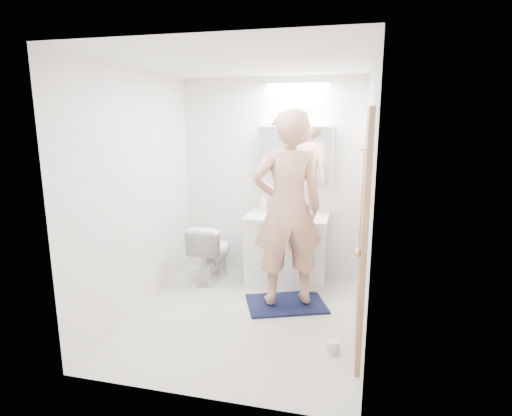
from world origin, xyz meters
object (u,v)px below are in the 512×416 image
(soap_bottle_b, at_px, (273,205))
(soap_bottle_a, at_px, (263,202))
(toilet, at_px, (212,252))
(toilet_paper_roll, at_px, (333,346))
(person, at_px, (288,209))
(medicine_cabinet, at_px, (295,155))
(toothbrush_cup, at_px, (306,209))
(vanity_cabinet, at_px, (286,251))

(soap_bottle_b, bearing_deg, soap_bottle_a, -165.60)
(toilet, bearing_deg, toilet_paper_roll, 141.40)
(soap_bottle_a, bearing_deg, toilet_paper_roll, -58.68)
(person, xyz_separation_m, soap_bottle_a, (-0.42, 0.76, -0.09))
(medicine_cabinet, relative_size, soap_bottle_b, 5.64)
(medicine_cabinet, distance_m, person, 0.95)
(medicine_cabinet, distance_m, toilet_paper_roll, 2.25)
(toothbrush_cup, bearing_deg, person, -97.31)
(soap_bottle_b, height_order, toilet_paper_roll, soap_bottle_b)
(vanity_cabinet, bearing_deg, person, -80.24)
(vanity_cabinet, relative_size, toothbrush_cup, 8.36)
(toilet, distance_m, toothbrush_cup, 1.24)
(person, relative_size, toilet_paper_roll, 17.93)
(toothbrush_cup, bearing_deg, soap_bottle_a, -178.90)
(vanity_cabinet, relative_size, soap_bottle_a, 3.77)
(medicine_cabinet, bearing_deg, toilet_paper_roll, -70.35)
(toilet_paper_roll, bearing_deg, toothbrush_cup, 105.23)
(vanity_cabinet, xyz_separation_m, toilet_paper_roll, (0.63, -1.41, -0.34))
(vanity_cabinet, height_order, toilet, vanity_cabinet)
(medicine_cabinet, relative_size, toilet, 1.25)
(person, height_order, toothbrush_cup, person)
(vanity_cabinet, distance_m, toothbrush_cup, 0.55)
(vanity_cabinet, distance_m, person, 0.90)
(person, height_order, toilet_paper_roll, person)
(toilet, distance_m, soap_bottle_b, 0.93)
(vanity_cabinet, bearing_deg, medicine_cabinet, 75.49)
(soap_bottle_b, bearing_deg, medicine_cabinet, 6.73)
(soap_bottle_a, distance_m, toilet_paper_roll, 2.03)
(person, bearing_deg, toilet, -47.97)
(toothbrush_cup, bearing_deg, soap_bottle_b, 177.17)
(toilet, distance_m, soap_bottle_a, 0.86)
(vanity_cabinet, height_order, soap_bottle_b, soap_bottle_b)
(medicine_cabinet, xyz_separation_m, person, (0.05, -0.82, -0.47))
(person, distance_m, soap_bottle_b, 0.86)
(toilet_paper_roll, bearing_deg, vanity_cabinet, 114.17)
(medicine_cabinet, xyz_separation_m, soap_bottle_b, (-0.25, -0.03, -0.60))
(toothbrush_cup, bearing_deg, medicine_cabinet, 161.65)
(person, height_order, soap_bottle_a, person)
(toilet, xyz_separation_m, toothbrush_cup, (1.10, 0.28, 0.52))
(toothbrush_cup, xyz_separation_m, toilet_paper_roll, (0.43, -1.57, -0.82))
(medicine_cabinet, xyz_separation_m, soap_bottle_a, (-0.37, -0.06, -0.56))
(person, bearing_deg, toothbrush_cup, -118.66)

